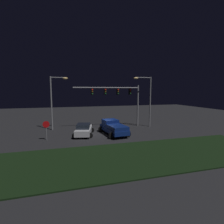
{
  "coord_description": "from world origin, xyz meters",
  "views": [
    {
      "loc": [
        -5.57,
        -23.28,
        5.71
      ],
      "look_at": [
        1.3,
        0.5,
        2.73
      ],
      "focal_mm": 29.03,
      "sensor_mm": 36.0,
      "label": 1
    }
  ],
  "objects_px": {
    "car_sedan": "(84,130)",
    "traffic_signal_gantry": "(118,95)",
    "stop_sign": "(46,127)",
    "street_lamp_left": "(55,96)",
    "pickup_truck": "(113,127)",
    "street_lamp_right": "(147,95)"
  },
  "relations": [
    {
      "from": "car_sedan",
      "to": "traffic_signal_gantry",
      "type": "xyz_separation_m",
      "value": [
        5.87,
        3.97,
        4.29
      ]
    },
    {
      "from": "car_sedan",
      "to": "stop_sign",
      "type": "bearing_deg",
      "value": 118.13
    },
    {
      "from": "traffic_signal_gantry",
      "to": "street_lamp_left",
      "type": "distance_m",
      "value": 9.35
    },
    {
      "from": "traffic_signal_gantry",
      "to": "street_lamp_left",
      "type": "height_order",
      "value": "street_lamp_left"
    },
    {
      "from": "pickup_truck",
      "to": "street_lamp_left",
      "type": "height_order",
      "value": "street_lamp_left"
    },
    {
      "from": "pickup_truck",
      "to": "car_sedan",
      "type": "bearing_deg",
      "value": 75.64
    },
    {
      "from": "street_lamp_right",
      "to": "pickup_truck",
      "type": "bearing_deg",
      "value": -152.51
    },
    {
      "from": "stop_sign",
      "to": "traffic_signal_gantry",
      "type": "bearing_deg",
      "value": 26.45
    },
    {
      "from": "car_sedan",
      "to": "traffic_signal_gantry",
      "type": "relative_size",
      "value": 0.46
    },
    {
      "from": "pickup_truck",
      "to": "traffic_signal_gantry",
      "type": "xyz_separation_m",
      "value": [
        2.12,
        4.52,
        4.03
      ]
    },
    {
      "from": "car_sedan",
      "to": "street_lamp_left",
      "type": "relative_size",
      "value": 0.61
    },
    {
      "from": "stop_sign",
      "to": "car_sedan",
      "type": "bearing_deg",
      "value": 14.51
    },
    {
      "from": "stop_sign",
      "to": "street_lamp_right",
      "type": "bearing_deg",
      "value": 15.11
    },
    {
      "from": "traffic_signal_gantry",
      "to": "street_lamp_right",
      "type": "height_order",
      "value": "street_lamp_right"
    },
    {
      "from": "pickup_truck",
      "to": "street_lamp_right",
      "type": "xyz_separation_m",
      "value": [
        6.42,
        3.34,
        3.96
      ]
    },
    {
      "from": "pickup_truck",
      "to": "street_lamp_right",
      "type": "distance_m",
      "value": 8.25
    },
    {
      "from": "traffic_signal_gantry",
      "to": "stop_sign",
      "type": "bearing_deg",
      "value": -153.55
    },
    {
      "from": "street_lamp_right",
      "to": "stop_sign",
      "type": "xyz_separation_m",
      "value": [
        -14.57,
        -3.94,
        -3.39
      ]
    },
    {
      "from": "traffic_signal_gantry",
      "to": "stop_sign",
      "type": "xyz_separation_m",
      "value": [
        -10.28,
        -5.11,
        -3.47
      ]
    },
    {
      "from": "car_sedan",
      "to": "street_lamp_right",
      "type": "height_order",
      "value": "street_lamp_right"
    },
    {
      "from": "pickup_truck",
      "to": "stop_sign",
      "type": "bearing_deg",
      "value": 88.07
    },
    {
      "from": "street_lamp_left",
      "to": "street_lamp_right",
      "type": "relative_size",
      "value": 0.99
    }
  ]
}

